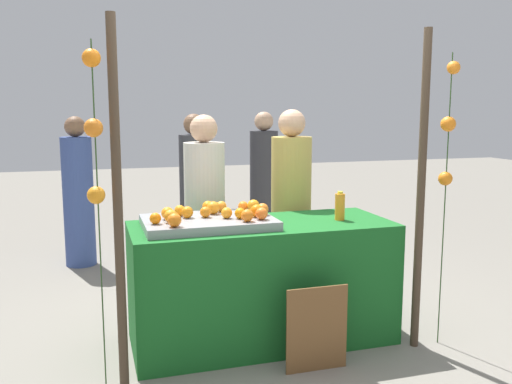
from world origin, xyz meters
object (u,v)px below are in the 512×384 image
Objects in this scene: orange_0 at (247,216)px; orange_1 at (155,218)px; juice_bottle at (340,206)px; vendor_left at (205,223)px; stall_counter at (262,282)px; chalkboard_sign at (316,330)px; vendor_right at (291,216)px.

orange_0 is 0.59m from orange_1.
juice_bottle is 1.11m from vendor_left.
vendor_left is (-0.11, 0.83, -0.21)m from orange_0.
chalkboard_sign is (0.19, -0.55, -0.16)m from stall_counter.
juice_bottle is 0.13× the size of vendor_left.
vendor_right reaches higher than orange_0.
orange_1 is 0.36× the size of juice_bottle.
vendor_right is (-0.13, 0.65, -0.19)m from juice_bottle.
stall_counter is 1.14× the size of vendor_left.
orange_0 is 0.05× the size of vendor_left.
vendor_left is at bearing 141.11° from juice_bottle.
chalkboard_sign is at bearing -127.62° from juice_bottle.
vendor_right is at bearing -2.56° from vendor_left.
vendor_right is (0.25, 1.15, 0.50)m from chalkboard_sign.
chalkboard_sign is at bearing -44.84° from orange_0.
stall_counter is 24.64× the size of orange_1.
orange_1 is 1.40m from vendor_right.
vendor_right is (0.44, 0.60, 0.34)m from stall_counter.
orange_0 is at bearing -127.21° from vendor_right.
orange_1 is 1.25m from chalkboard_sign.
chalkboard_sign is at bearing -71.01° from stall_counter.
vendor_right is at bearing 30.49° from orange_1.
stall_counter is at bearing 175.12° from juice_bottle.
vendor_right reaches higher than stall_counter.
chalkboard_sign is at bearing -102.43° from vendor_right.
orange_1 is at bearing -177.86° from juice_bottle.
vendor_left reaches higher than chalkboard_sign.
orange_0 is 1.02m from vendor_right.
vendor_left is at bearing 111.52° from chalkboard_sign.
stall_counter is 0.82m from vendor_right.
stall_counter is 8.80× the size of juice_bottle.
chalkboard_sign is (0.94, -0.45, -0.69)m from orange_1.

